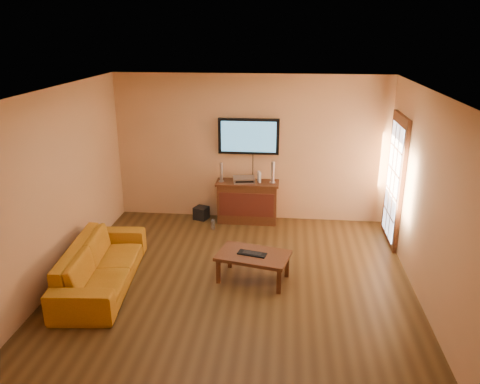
# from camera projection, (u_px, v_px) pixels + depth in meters

# --- Properties ---
(ground_plane) EXTENTS (5.00, 5.00, 0.00)m
(ground_plane) POSITION_uv_depth(u_px,v_px,m) (235.00, 283.00, 6.69)
(ground_plane) COLOR #3B2710
(ground_plane) RESTS_ON ground
(room_walls) EXTENTS (5.00, 5.00, 5.00)m
(room_walls) POSITION_uv_depth(u_px,v_px,m) (240.00, 158.00, 6.72)
(room_walls) COLOR tan
(room_walls) RESTS_ON ground
(french_door) EXTENTS (0.07, 1.02, 2.22)m
(french_door) POSITION_uv_depth(u_px,v_px,m) (395.00, 182.00, 7.70)
(french_door) COLOR #421F0F
(french_door) RESTS_ON ground
(media_console) EXTENTS (1.15, 0.44, 0.78)m
(media_console) POSITION_uv_depth(u_px,v_px,m) (247.00, 202.00, 8.69)
(media_console) COLOR #421F0F
(media_console) RESTS_ON ground
(television) EXTENTS (1.11, 0.08, 0.66)m
(television) POSITION_uv_depth(u_px,v_px,m) (249.00, 136.00, 8.47)
(television) COLOR black
(television) RESTS_ON ground
(coffee_table) EXTENTS (1.11, 0.81, 0.41)m
(coffee_table) POSITION_uv_depth(u_px,v_px,m) (253.00, 257.00, 6.67)
(coffee_table) COLOR #421F0F
(coffee_table) RESTS_ON ground
(sofa) EXTENTS (0.81, 2.16, 0.83)m
(sofa) POSITION_uv_depth(u_px,v_px,m) (101.00, 258.00, 6.53)
(sofa) COLOR #B47014
(sofa) RESTS_ON ground
(speaker_left) EXTENTS (0.10, 0.10, 0.36)m
(speaker_left) POSITION_uv_depth(u_px,v_px,m) (221.00, 173.00, 8.54)
(speaker_left) COLOR silver
(speaker_left) RESTS_ON media_console
(speaker_right) EXTENTS (0.11, 0.11, 0.40)m
(speaker_right) POSITION_uv_depth(u_px,v_px,m) (273.00, 173.00, 8.47)
(speaker_right) COLOR silver
(speaker_right) RESTS_ON media_console
(av_receiver) EXTENTS (0.43, 0.34, 0.09)m
(av_receiver) POSITION_uv_depth(u_px,v_px,m) (244.00, 179.00, 8.57)
(av_receiver) COLOR silver
(av_receiver) RESTS_ON media_console
(game_console) EXTENTS (0.08, 0.15, 0.20)m
(game_console) POSITION_uv_depth(u_px,v_px,m) (259.00, 177.00, 8.54)
(game_console) COLOR white
(game_console) RESTS_ON media_console
(subwoofer) EXTENTS (0.31, 0.31, 0.24)m
(subwoofer) POSITION_uv_depth(u_px,v_px,m) (201.00, 213.00, 8.90)
(subwoofer) COLOR black
(subwoofer) RESTS_ON ground
(bottle) EXTENTS (0.07, 0.07, 0.21)m
(bottle) POSITION_uv_depth(u_px,v_px,m) (213.00, 225.00, 8.42)
(bottle) COLOR white
(bottle) RESTS_ON ground
(keyboard) EXTENTS (0.43, 0.24, 0.02)m
(keyboard) POSITION_uv_depth(u_px,v_px,m) (252.00, 254.00, 6.64)
(keyboard) COLOR black
(keyboard) RESTS_ON coffee_table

